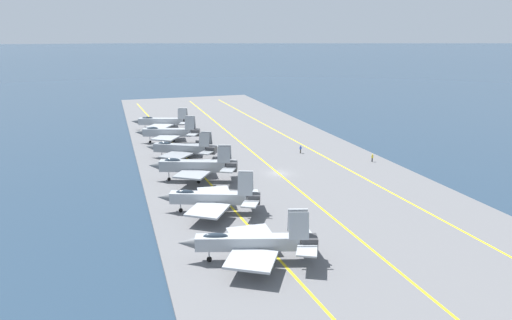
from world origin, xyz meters
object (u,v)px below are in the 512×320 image
Objects in this scene: parked_jet_nearest at (251,242)px; parked_jet_fourth at (182,149)px; parked_jet_second at (211,198)px; crew_blue_vest at (301,149)px; parked_jet_third at (194,166)px; parked_jet_fifth at (169,132)px; crew_yellow_vest at (372,157)px; parked_jet_sixth at (163,121)px.

parked_jet_nearest is 46.17m from parked_jet_fourth.
crew_blue_vest is (27.16, -25.73, -1.34)m from parked_jet_second.
parked_jet_second is at bearing 136.55° from crew_blue_vest.
parked_jet_second is at bearing 4.24° from parked_jet_nearest.
parked_jet_nearest is 15.85m from parked_jet_second.
parked_jet_third reaches higher than parked_jet_second.
parked_jet_fifth is 9.28× the size of crew_yellow_vest.
parked_jet_nearest is 31.10m from parked_jet_third.
parked_jet_sixth is at bearing 0.25° from parked_jet_third.
parked_jet_second is 30.36m from parked_jet_fourth.
parked_jet_third reaches higher than crew_blue_vest.
parked_jet_fourth reaches higher than crew_yellow_vest.
crew_yellow_vest is (32.31, -35.82, -1.49)m from parked_jet_nearest.
parked_jet_sixth is (30.80, 0.38, 0.01)m from parked_jet_fourth.
crew_yellow_vest is (-13.85, -36.51, -1.35)m from parked_jet_fourth.
crew_blue_vest is (-3.19, -25.25, -1.29)m from parked_jet_fourth.
parked_jet_fourth reaches higher than parked_jet_sixth.
parked_jet_sixth is at bearing 39.55° from crew_yellow_vest.
crew_yellow_vest is at bearing -110.78° from parked_jet_fourth.
parked_jet_fourth is 14.98m from parked_jet_fifth.
crew_blue_vest is at bearing -64.95° from parked_jet_third.
parked_jet_nearest reaches higher than crew_yellow_vest.
parked_jet_third is 36.75m from crew_yellow_vest.
crew_yellow_vest is (-10.66, -11.26, -0.06)m from crew_blue_vest.
parked_jet_fourth is at bearing -179.30° from parked_jet_sixth.
parked_jet_third is 45.88m from parked_jet_sixth.
parked_jet_third is at bearing 179.33° from parked_jet_fourth.
parked_jet_second reaches higher than parked_jet_fourth.
parked_jet_second is (15.81, 1.17, -0.10)m from parked_jet_nearest.
parked_jet_second is 45.32m from parked_jet_fifth.
parked_jet_second is 8.57× the size of crew_blue_vest.
parked_jet_second is 40.53m from crew_yellow_vest.
crew_blue_vest is (42.97, -24.56, -1.43)m from parked_jet_nearest.
parked_jet_sixth is (76.97, 1.06, -0.14)m from parked_jet_nearest.
parked_jet_third is 8.94× the size of crew_blue_vest.
parked_jet_nearest is at bearing 132.05° from crew_yellow_vest.
parked_jet_nearest is 0.98× the size of parked_jet_sixth.
parked_jet_fourth is 39.07m from crew_yellow_vest.
parked_jet_sixth is at bearing 0.70° from parked_jet_fourth.
parked_jet_fourth is 30.80m from parked_jet_sixth.
parked_jet_third is at bearing 115.05° from crew_blue_vest.
parked_jet_fifth is 0.95× the size of parked_jet_sixth.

